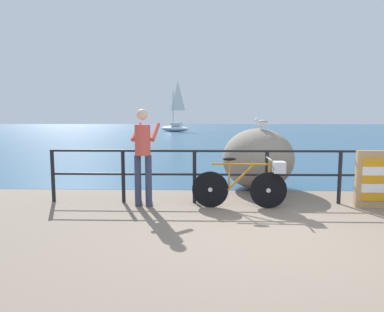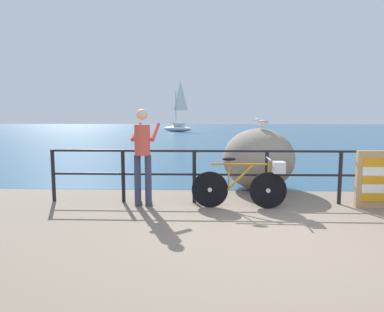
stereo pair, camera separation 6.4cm
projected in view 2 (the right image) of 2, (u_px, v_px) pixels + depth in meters
ground_plane at (221, 141)px, 24.42m from camera, size 120.00×120.00×0.10m
sea_surface at (212, 129)px, 52.21m from camera, size 120.00×90.00×0.01m
promenade_railing at (267, 170)px, 6.34m from camera, size 8.29×0.07×1.02m
bicycle at (247, 183)px, 6.03m from camera, size 1.70×0.48×0.92m
person_at_railing at (143, 153)px, 6.11m from camera, size 0.49×0.65×1.78m
folded_deckchair_stack at (380, 180)px, 6.03m from camera, size 0.84×0.10×1.04m
breakwater_boulder_main at (258, 159)px, 7.69m from camera, size 1.62×1.70×1.39m
seagull at (262, 122)px, 7.53m from camera, size 0.34×0.17×0.23m
sailboat at (178, 126)px, 41.30m from camera, size 4.33×3.62×6.16m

